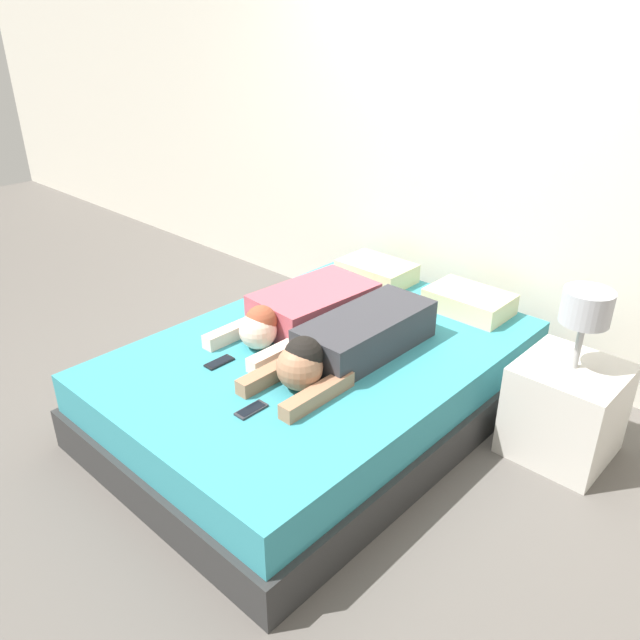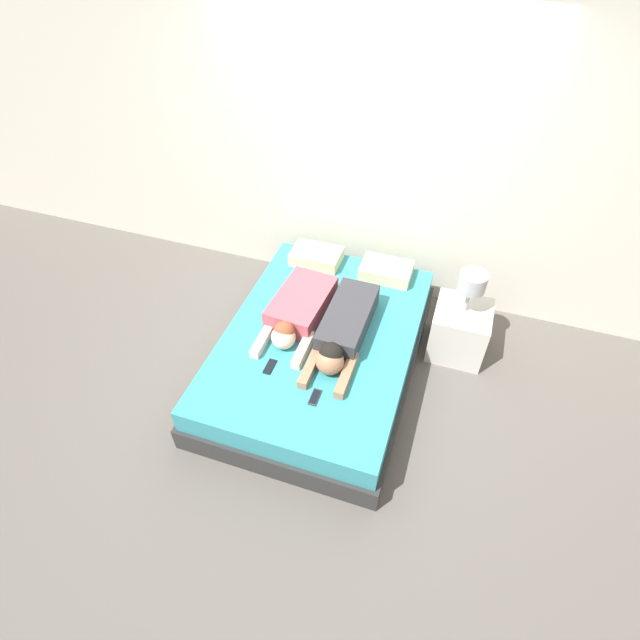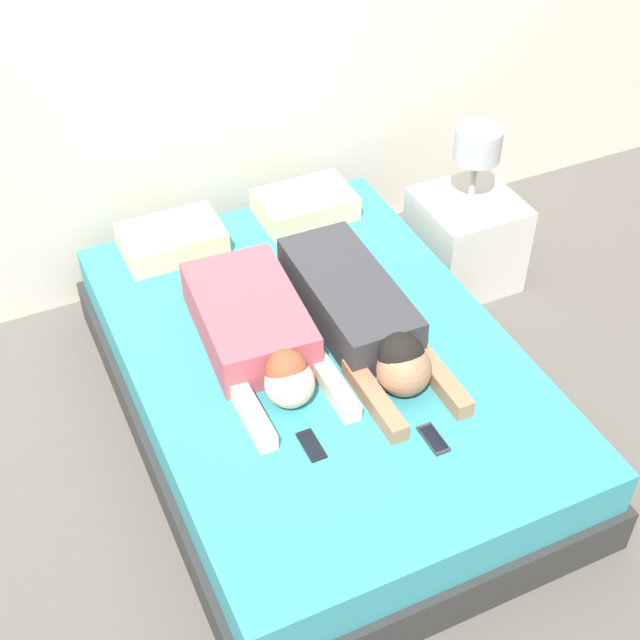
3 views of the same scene
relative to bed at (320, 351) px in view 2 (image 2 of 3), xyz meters
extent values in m
plane|color=#5B5651|center=(0.00, 0.00, -0.20)|extent=(12.00, 12.00, 0.00)
cube|color=beige|center=(0.00, 1.23, 1.10)|extent=(12.00, 0.06, 2.60)
cube|color=#2D2D2D|center=(0.00, 0.00, -0.10)|extent=(1.51, 2.15, 0.21)
cube|color=teal|center=(0.00, 0.00, 0.11)|extent=(1.45, 2.09, 0.20)
cube|color=beige|center=(-0.33, 0.87, 0.26)|extent=(0.44, 0.30, 0.12)
cube|color=beige|center=(0.33, 0.87, 0.26)|extent=(0.44, 0.30, 0.12)
cube|color=#B24C59|center=(-0.22, 0.20, 0.30)|extent=(0.43, 0.67, 0.18)
sphere|color=beige|center=(-0.22, -0.21, 0.30)|extent=(0.19, 0.19, 0.19)
sphere|color=#99472D|center=(-0.22, -0.19, 0.34)|extent=(0.16, 0.16, 0.16)
cube|color=beige|center=(-0.39, -0.23, 0.24)|extent=(0.07, 0.35, 0.07)
cube|color=beige|center=(-0.06, -0.23, 0.24)|extent=(0.07, 0.35, 0.07)
cube|color=#333338|center=(0.19, 0.13, 0.30)|extent=(0.33, 0.74, 0.19)
sphere|color=#A37051|center=(0.19, -0.33, 0.31)|extent=(0.21, 0.21, 0.21)
sphere|color=black|center=(0.19, -0.31, 0.36)|extent=(0.18, 0.18, 0.18)
cube|color=#A37051|center=(0.05, -0.36, 0.24)|extent=(0.07, 0.41, 0.07)
cube|color=#A37051|center=(0.32, -0.36, 0.24)|extent=(0.07, 0.41, 0.07)
cube|color=black|center=(-0.24, -0.45, 0.21)|extent=(0.06, 0.14, 0.01)
cube|color=black|center=(-0.24, -0.45, 0.22)|extent=(0.05, 0.12, 0.00)
cube|color=#2D2D33|center=(0.17, -0.60, 0.21)|extent=(0.06, 0.14, 0.01)
cube|color=black|center=(0.17, -0.60, 0.22)|extent=(0.05, 0.12, 0.00)
cube|color=beige|center=(1.05, 0.56, 0.03)|extent=(0.45, 0.45, 0.47)
cylinder|color=#999999|center=(1.05, 0.56, 0.38)|extent=(0.03, 0.03, 0.23)
cylinder|color=#B2B2B7|center=(1.05, 0.56, 0.57)|extent=(0.22, 0.22, 0.15)
camera|label=1|loc=(1.86, -2.00, 1.73)|focal=35.00mm
camera|label=2|loc=(0.87, -2.59, 3.04)|focal=28.00mm
camera|label=3|loc=(-1.09, -2.33, 2.63)|focal=50.00mm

